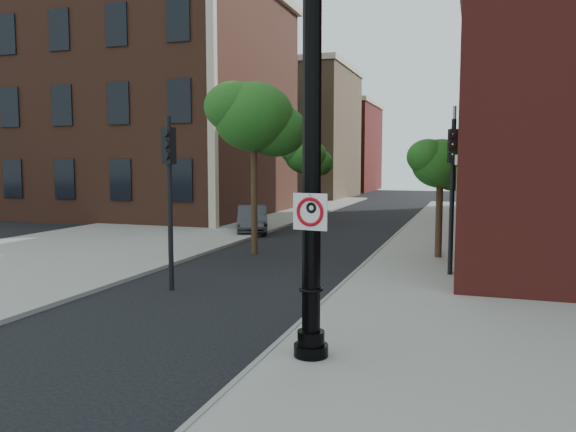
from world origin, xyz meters
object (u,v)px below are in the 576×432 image
(no_parking_sign, at_px, (310,211))
(parked_car, at_px, (252,219))
(traffic_signal_left, at_px, (169,174))
(traffic_signal_right, at_px, (453,172))
(lamppost, at_px, (312,173))

(no_parking_sign, distance_m, parked_car, 18.38)
(parked_car, height_order, traffic_signal_left, traffic_signal_left)
(traffic_signal_left, distance_m, traffic_signal_right, 8.11)
(no_parking_sign, xyz_separation_m, parked_car, (-7.74, 16.55, -1.97))
(no_parking_sign, height_order, traffic_signal_left, traffic_signal_left)
(no_parking_sign, bearing_deg, parked_car, 123.73)
(no_parking_sign, distance_m, traffic_signal_left, 6.69)
(lamppost, bearing_deg, traffic_signal_left, 141.31)
(parked_car, relative_size, traffic_signal_right, 0.86)
(lamppost, height_order, no_parking_sign, lamppost)
(lamppost, bearing_deg, parked_car, 115.23)
(traffic_signal_left, bearing_deg, parked_car, 109.18)
(no_parking_sign, xyz_separation_m, traffic_signal_left, (-5.13, 4.26, 0.49))
(parked_car, xyz_separation_m, traffic_signal_right, (9.68, -8.31, 2.50))
(lamppost, relative_size, traffic_signal_left, 1.53)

